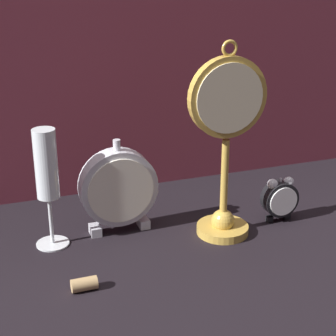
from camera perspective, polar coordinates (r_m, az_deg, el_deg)
The scene contains 7 objects.
ground_plane at distance 1.03m, azimuth 1.52°, elevation -8.53°, with size 4.00×4.00×0.00m, color black.
fabric_backdrop_drape at distance 1.21m, azimuth -4.06°, elevation 14.56°, with size 1.41×0.01×0.74m, color brown.
pocket_watch_on_stand at distance 1.03m, azimuth 5.90°, elevation 2.13°, with size 0.15×0.10×0.37m.
alarm_clock_twin_bell at distance 1.14m, azimuth 11.29°, elevation -2.93°, with size 0.07×0.03×0.09m.
mantel_clock_silver at distance 1.07m, azimuth -5.06°, elevation -2.05°, with size 0.15×0.04×0.19m.
champagne_flute at distance 1.02m, azimuth -12.21°, elevation -0.55°, with size 0.06×0.06×0.22m.
wine_cork at distance 0.93m, azimuth -8.50°, elevation -11.59°, with size 0.02×0.02×0.04m, color tan.
Camera 1 is at (-0.33, -0.83, 0.52)m, focal length 60.00 mm.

